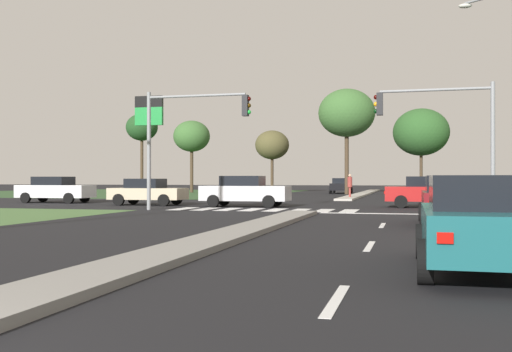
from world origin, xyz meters
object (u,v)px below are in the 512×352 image
Objects in this scene: car_silver_third at (245,191)px; treeline_fourth at (347,113)px; pedestrian_at_median at (350,183)px; car_teal_fifth at (484,223)px; car_black_near at (341,186)px; street_lamp_second at (509,88)px; car_white_sixth at (55,189)px; traffic_signal_near_left at (186,127)px; car_red_second at (429,192)px; treeline_near at (142,128)px; car_maroon_seventh at (453,200)px; car_beige_fourth at (147,192)px; traffic_signal_near_right at (447,124)px; fuel_price_totem at (149,125)px; treeline_second at (192,137)px; treeline_third at (272,145)px; treeline_fifth at (421,132)px.

treeline_fourth is (2.54, 26.67, 6.83)m from car_silver_third.
car_teal_fifth is at bearing 34.87° from pedestrian_at_median.
street_lamp_second is (10.59, -34.66, 4.29)m from car_black_near.
car_white_sixth is 0.83× the size of traffic_signal_near_left.
car_teal_fifth is at bearing 0.64° from car_red_second.
car_black_near is at bearing 98.97° from car_teal_fifth.
car_white_sixth is 0.54× the size of treeline_near.
car_teal_fifth is 2.64× the size of pedestrian_at_median.
car_maroon_seventh is (0.41, -11.72, -0.00)m from car_red_second.
car_beige_fourth is 0.49× the size of treeline_near.
traffic_signal_near_right is 0.83× the size of fuel_price_totem.
street_lamp_second is (12.24, -4.72, 4.24)m from car_silver_third.
treeline_second is at bearing 169.05° from treeline_fourth.
traffic_signal_near_right is at bearing -25.04° from fuel_price_totem.
car_black_near is at bearing 101.41° from car_maroon_seventh.
traffic_signal_near_right is 0.83× the size of treeline_third.
treeline_fifth is at bearing 32.02° from treeline_fourth.
car_beige_fourth is at bearing -116.36° from treeline_fifth.
treeline_third is at bearing -125.18° from pedestrian_at_median.
car_teal_fifth is (0.24, -21.85, -0.03)m from car_red_second.
car_beige_fourth is 0.76× the size of traffic_signal_near_left.
treeline_second is at bearing 125.25° from traffic_signal_near_right.
fuel_price_totem is at bearing -74.88° from treeline_second.
car_teal_fifth is at bearing -73.46° from treeline_third.
pedestrian_at_median is at bearing 98.62° from car_black_near.
car_silver_third is 32.20m from treeline_third.
car_red_second is 42.02m from treeline_near.
street_lamp_second is at bearing 73.98° from car_beige_fourth.
fuel_price_totem is at bearing 124.86° from car_teal_fifth.
traffic_signal_near_left is 0.56× the size of treeline_fourth.
car_red_second is 0.96× the size of car_silver_third.
car_silver_third is 14.23m from pedestrian_at_median.
street_lamp_second is (17.97, -5.16, 4.31)m from car_beige_fourth.
traffic_signal_near_right reaches higher than car_white_sixth.
car_red_second is at bearing 88.51° from car_white_sixth.
treeline_third is (-0.04, 30.97, 4.25)m from car_beige_fourth.
pedestrian_at_median is (16.78, 11.47, 0.33)m from car_white_sixth.
street_lamp_second reaches higher than car_beige_fourth.
street_lamp_second is (13.90, -0.51, 1.22)m from traffic_signal_near_left.
treeline_near is at bearing 120.44° from car_teal_fifth.
traffic_signal_near_right is at bearing -54.75° from treeline_second.
car_maroon_seventh is at bearing -39.44° from fuel_price_totem.
car_red_second is at bearing -90.10° from treeline_fifth.
fuel_price_totem reaches higher than pedestrian_at_median.
treeline_fourth is at bearing 105.33° from car_black_near.
car_maroon_seventh is 0.69× the size of treeline_third.
treeline_second is (-23.97, 40.07, 5.16)m from car_maroon_seventh.
treeline_third reaches higher than car_red_second.
car_silver_third is 2.77× the size of pedestrian_at_median.
treeline_fifth is at bearing 142.59° from car_white_sixth.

